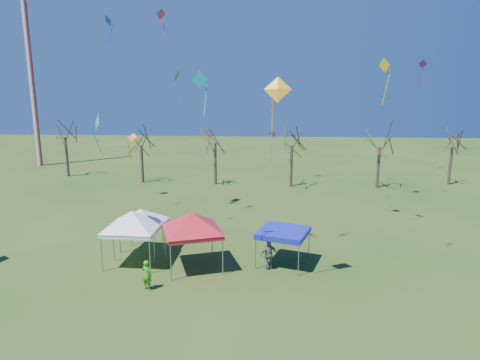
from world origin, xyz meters
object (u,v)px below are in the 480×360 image
at_px(tree_5, 454,133).
at_px(tent_white_west, 132,214).
at_px(tree_4, 381,132).
at_px(tent_red, 192,217).
at_px(tree_0, 64,123).
at_px(person_green, 147,275).
at_px(person_grey, 269,255).
at_px(tent_white_mid, 140,212).
at_px(tree_2, 215,128).
at_px(tree_1, 140,132).
at_px(radio_mast, 31,73).
at_px(tree_3, 292,131).
at_px(tent_blue, 283,233).

height_order(tree_5, tent_white_west, tree_5).
bearing_deg(tree_4, tent_red, -126.49).
xyz_separation_m(tree_0, person_green, (17.93, -28.42, -5.64)).
bearing_deg(person_grey, tent_red, -27.61).
xyz_separation_m(tent_white_mid, person_grey, (8.32, -1.79, -1.95)).
bearing_deg(tree_2, tent_white_west, -96.16).
bearing_deg(tree_2, person_grey, -74.86).
bearing_deg(tree_1, radio_mast, 151.52).
bearing_deg(tree_0, tree_2, -9.24).
xyz_separation_m(tent_white_west, tent_white_mid, (0.10, 1.36, -0.26)).
height_order(tree_2, tree_3, tree_2).
bearing_deg(tree_2, tree_1, 178.15).
xyz_separation_m(radio_mast, person_grey, (31.68, -31.99, -11.56)).
height_order(radio_mast, tree_2, radio_mast).
relative_size(radio_mast, tent_white_west, 5.64).
height_order(tree_3, tent_blue, tree_3).
distance_m(tree_5, tent_white_mid, 36.16).
bearing_deg(person_grey, tree_2, -102.87).
bearing_deg(tree_5, tree_2, -176.30).
distance_m(person_green, person_grey, 7.27).
bearing_deg(tent_red, tree_2, 93.66).
bearing_deg(tree_4, tree_2, 178.78).
relative_size(radio_mast, tree_5, 3.35).
bearing_deg(tree_1, tree_4, -1.42).
bearing_deg(tree_3, tent_blue, -94.02).
xyz_separation_m(tree_1, tree_2, (8.40, -0.27, 0.50)).
relative_size(tree_1, tree_2, 0.92).
relative_size(tree_3, tent_blue, 2.22).
bearing_deg(tent_blue, tree_4, 62.92).
bearing_deg(radio_mast, tent_white_west, -53.61).
bearing_deg(radio_mast, tent_blue, -43.74).
height_order(tree_1, tent_white_west, tree_1).
distance_m(radio_mast, tree_2, 28.08).
relative_size(tree_1, tent_blue, 2.11).
distance_m(radio_mast, tree_4, 44.96).
relative_size(tent_white_west, person_green, 2.63).
distance_m(tree_3, person_green, 27.14).
bearing_deg(tree_0, tent_blue, -44.01).
xyz_separation_m(tree_1, person_green, (7.85, -25.69, -4.95)).
distance_m(tent_white_west, tent_white_mid, 1.39).
bearing_deg(tree_5, tree_1, -177.65).
relative_size(radio_mast, tree_3, 3.16).
distance_m(tent_white_mid, person_grey, 8.73).
relative_size(radio_mast, tree_0, 2.96).
relative_size(tree_0, person_green, 5.00).
relative_size(tree_4, tent_white_west, 1.78).
distance_m(tent_white_west, tent_red, 3.83).
xyz_separation_m(tree_4, tent_white_west, (-20.09, -21.56, -2.90)).
bearing_deg(radio_mast, tree_5, -8.72).
bearing_deg(tree_5, tent_blue, -129.57).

